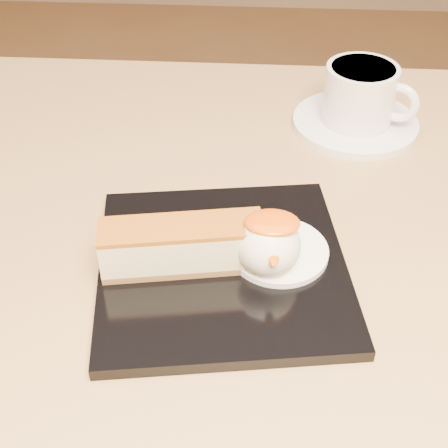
# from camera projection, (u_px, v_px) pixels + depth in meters

# --- Properties ---
(table) EXTENTS (0.80, 0.80, 0.72)m
(table) POSITION_uv_depth(u_px,v_px,m) (184.00, 357.00, 0.68)
(table) COLOR black
(table) RESTS_ON ground
(dessert_plate) EXTENTS (0.25, 0.25, 0.01)m
(dessert_plate) POSITION_uv_depth(u_px,v_px,m) (223.00, 267.00, 0.56)
(dessert_plate) COLOR black
(dessert_plate) RESTS_ON table
(cheesecake) EXTENTS (0.15, 0.06, 0.05)m
(cheesecake) POSITION_uv_depth(u_px,v_px,m) (182.00, 245.00, 0.54)
(cheesecake) COLOR brown
(cheesecake) RESTS_ON dessert_plate
(cream_smear) EXTENTS (0.09, 0.09, 0.01)m
(cream_smear) POSITION_uv_depth(u_px,v_px,m) (279.00, 251.00, 0.56)
(cream_smear) COLOR white
(cream_smear) RESTS_ON dessert_plate
(ice_cream_scoop) EXTENTS (0.06, 0.06, 0.06)m
(ice_cream_scoop) POSITION_uv_depth(u_px,v_px,m) (269.00, 245.00, 0.53)
(ice_cream_scoop) COLOR white
(ice_cream_scoop) RESTS_ON cream_smear
(mango_sauce) EXTENTS (0.05, 0.04, 0.01)m
(mango_sauce) POSITION_uv_depth(u_px,v_px,m) (272.00, 223.00, 0.52)
(mango_sauce) COLOR #DE5007
(mango_sauce) RESTS_ON ice_cream_scoop
(mint_sprig) EXTENTS (0.03, 0.02, 0.00)m
(mint_sprig) POSITION_uv_depth(u_px,v_px,m) (247.00, 229.00, 0.58)
(mint_sprig) COLOR green
(mint_sprig) RESTS_ON cream_smear
(saucer) EXTENTS (0.15, 0.15, 0.01)m
(saucer) POSITION_uv_depth(u_px,v_px,m) (355.00, 123.00, 0.75)
(saucer) COLOR white
(saucer) RESTS_ON table
(coffee_cup) EXTENTS (0.11, 0.08, 0.07)m
(coffee_cup) POSITION_uv_depth(u_px,v_px,m) (361.00, 94.00, 0.73)
(coffee_cup) COLOR white
(coffee_cup) RESTS_ON saucer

